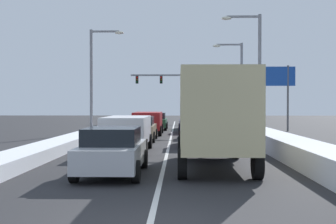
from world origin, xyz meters
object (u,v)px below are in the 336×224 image
(sedan_tan_center_lane_third, at_px, (140,128))
(sedan_maroon_right_lane_second, at_px, (197,132))
(sedan_navy_right_lane_fourth, at_px, (191,123))
(roadside_sign_right, at_px, (276,83))
(sedan_silver_center_lane_nearest, at_px, (113,151))
(sedan_green_center_lane_fifth, at_px, (156,121))
(street_lamp_left_mid, at_px, (96,71))
(box_truck_right_lane_nearest, at_px, (214,114))
(suv_gray_right_lane_fifth, at_px, (194,118))
(suv_white_center_lane_second, at_px, (127,130))
(sedan_charcoal_right_lane_third, at_px, (200,126))
(street_lamp_right_near, at_px, (254,64))
(street_lamp_right_mid, at_px, (237,77))
(suv_red_center_lane_fourth, at_px, (148,121))
(traffic_light_gantry, at_px, (184,85))

(sedan_tan_center_lane_third, bearing_deg, sedan_maroon_right_lane_second, -46.44)
(sedan_navy_right_lane_fourth, relative_size, roadside_sign_right, 0.82)
(sedan_silver_center_lane_nearest, bearing_deg, sedan_green_center_lane_fifth, 89.80)
(street_lamp_left_mid, bearing_deg, box_truck_right_lane_nearest, -68.46)
(street_lamp_left_mid, bearing_deg, suv_gray_right_lane_fifth, 41.33)
(suv_white_center_lane_second, relative_size, sedan_green_center_lane_fifth, 1.09)
(sedan_charcoal_right_lane_third, xyz_separation_m, street_lamp_right_near, (3.59, -0.52, 4.14))
(sedan_silver_center_lane_nearest, bearing_deg, street_lamp_left_mid, 101.65)
(sedan_charcoal_right_lane_third, xyz_separation_m, roadside_sign_right, (6.68, 7.41, 3.25))
(sedan_navy_right_lane_fourth, height_order, sedan_tan_center_lane_third, same)
(sedan_green_center_lane_fifth, relative_size, street_lamp_right_mid, 0.59)
(box_truck_right_lane_nearest, distance_m, suv_red_center_lane_fourth, 18.31)
(box_truck_right_lane_nearest, relative_size, sedan_green_center_lane_fifth, 1.60)
(street_lamp_right_mid, bearing_deg, street_lamp_left_mid, -156.96)
(roadside_sign_right, bearing_deg, suv_gray_right_lane_fifth, 148.98)
(box_truck_right_lane_nearest, distance_m, street_lamp_right_near, 15.19)
(suv_red_center_lane_fourth, bearing_deg, sedan_tan_center_lane_third, -91.02)
(box_truck_right_lane_nearest, xyz_separation_m, roadside_sign_right, (6.86, 22.34, 2.12))
(suv_gray_right_lane_fifth, bearing_deg, street_lamp_left_mid, -138.67)
(sedan_silver_center_lane_nearest, height_order, suv_white_center_lane_second, suv_white_center_lane_second)
(box_truck_right_lane_nearest, relative_size, street_lamp_left_mid, 0.89)
(street_lamp_left_mid, xyz_separation_m, roadside_sign_right, (14.55, 2.85, -0.82))
(sedan_maroon_right_lane_second, relative_size, sedan_tan_center_lane_third, 1.00)
(street_lamp_right_mid, bearing_deg, traffic_light_gantry, 104.41)
(sedan_tan_center_lane_third, relative_size, street_lamp_right_mid, 0.59)
(sedan_green_center_lane_fifth, distance_m, roadside_sign_right, 10.84)
(sedan_tan_center_lane_third, bearing_deg, sedan_silver_center_lane_nearest, -88.81)
(box_truck_right_lane_nearest, bearing_deg, roadside_sign_right, 72.94)
(street_lamp_right_mid, bearing_deg, suv_gray_right_lane_fifth, 152.57)
(sedan_maroon_right_lane_second, bearing_deg, sedan_charcoal_right_lane_third, 86.18)
(sedan_maroon_right_lane_second, height_order, street_lamp_right_near, street_lamp_right_near)
(sedan_maroon_right_lane_second, distance_m, traffic_light_gantry, 33.55)
(sedan_tan_center_lane_third, bearing_deg, sedan_navy_right_lane_fourth, 68.25)
(box_truck_right_lane_nearest, distance_m, sedan_charcoal_right_lane_third, 14.97)
(suv_white_center_lane_second, bearing_deg, street_lamp_right_mid, 68.08)
(box_truck_right_lane_nearest, distance_m, suv_white_center_lane_second, 6.71)
(street_lamp_left_mid, bearing_deg, sedan_tan_center_lane_third, -60.95)
(suv_gray_right_lane_fifth, distance_m, street_lamp_right_near, 13.10)
(sedan_charcoal_right_lane_third, xyz_separation_m, suv_white_center_lane_second, (-3.86, -9.39, 0.25))
(suv_gray_right_lane_fifth, distance_m, sedan_silver_center_lane_nearest, 28.20)
(sedan_navy_right_lane_fourth, bearing_deg, suv_red_center_lane_fourth, -140.70)
(suv_gray_right_lane_fifth, distance_m, street_lamp_right_mid, 5.57)
(street_lamp_right_mid, xyz_separation_m, street_lamp_left_mid, (-11.60, -4.93, 0.22))
(suv_red_center_lane_fourth, xyz_separation_m, street_lamp_right_near, (7.29, -3.54, 3.89))
(traffic_light_gantry, height_order, street_lamp_right_near, street_lamp_right_near)
(box_truck_right_lane_nearest, distance_m, roadside_sign_right, 23.46)
(sedan_maroon_right_lane_second, height_order, street_lamp_left_mid, street_lamp_left_mid)
(sedan_green_center_lane_fifth, height_order, street_lamp_right_near, street_lamp_right_near)
(suv_red_center_lane_fourth, height_order, street_lamp_left_mid, street_lamp_left_mid)
(roadside_sign_right, bearing_deg, sedan_navy_right_lane_fourth, -166.38)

